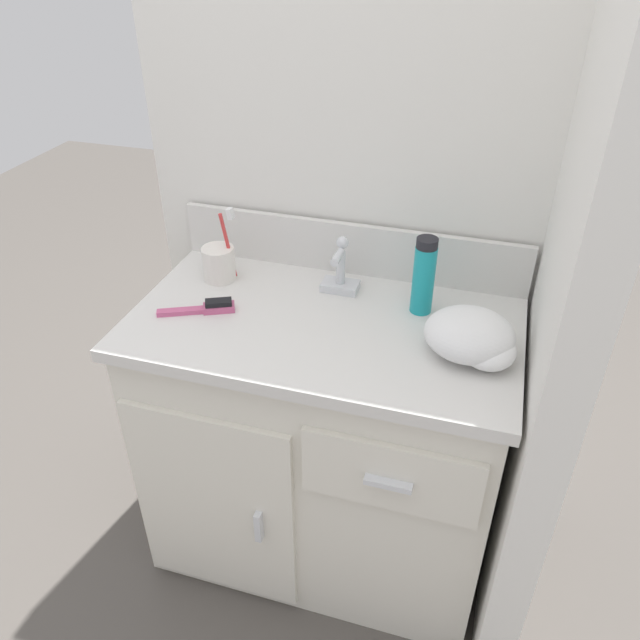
# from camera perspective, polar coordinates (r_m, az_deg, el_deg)

# --- Properties ---
(ground_plane) EXTENTS (6.00, 6.00, 0.00)m
(ground_plane) POSITION_cam_1_polar(r_m,az_deg,el_deg) (1.95, 0.22, -19.28)
(ground_plane) COLOR #4C4742
(wall_back) EXTENTS (1.07, 0.08, 2.20)m
(wall_back) POSITION_cam_1_polar(r_m,az_deg,el_deg) (1.54, 3.63, 16.24)
(wall_back) COLOR silver
(wall_back) RESTS_ON ground_plane
(wall_right) EXTENTS (0.08, 0.58, 2.20)m
(wall_right) POSITION_cam_1_polar(r_m,az_deg,el_deg) (1.23, 23.29, 8.97)
(wall_right) COLOR silver
(wall_right) RESTS_ON ground_plane
(vanity) EXTENTS (0.89, 0.52, 0.77)m
(vanity) POSITION_cam_1_polar(r_m,az_deg,el_deg) (1.65, 0.16, -10.89)
(vanity) COLOR silver
(vanity) RESTS_ON ground_plane
(backsplash) EXTENTS (0.89, 0.02, 0.13)m
(backsplash) POSITION_cam_1_polar(r_m,az_deg,el_deg) (1.58, 2.79, 6.55)
(backsplash) COLOR silver
(backsplash) RESTS_ON vanity
(sink_faucet) EXTENTS (0.09, 0.09, 0.14)m
(sink_faucet) POSITION_cam_1_polar(r_m,az_deg,el_deg) (1.51, 1.87, 4.35)
(sink_faucet) COLOR silver
(sink_faucet) RESTS_ON vanity
(toothbrush_cup) EXTENTS (0.08, 0.08, 0.19)m
(toothbrush_cup) POSITION_cam_1_polar(r_m,az_deg,el_deg) (1.58, -9.20, 5.20)
(toothbrush_cup) COLOR white
(toothbrush_cup) RESTS_ON vanity
(shaving_cream_can) EXTENTS (0.05, 0.05, 0.19)m
(shaving_cream_can) POSITION_cam_1_polar(r_m,az_deg,el_deg) (1.43, 9.47, 3.98)
(shaving_cream_can) COLOR teal
(shaving_cream_can) RESTS_ON vanity
(hairbrush) EXTENTS (0.17, 0.10, 0.03)m
(hairbrush) POSITION_cam_1_polar(r_m,az_deg,el_deg) (1.47, -10.27, 1.12)
(hairbrush) COLOR #C1517F
(hairbrush) RESTS_ON vanity
(hand_towel) EXTENTS (0.19, 0.18, 0.10)m
(hand_towel) POSITION_cam_1_polar(r_m,az_deg,el_deg) (1.33, 13.87, -1.59)
(hand_towel) COLOR white
(hand_towel) RESTS_ON vanity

